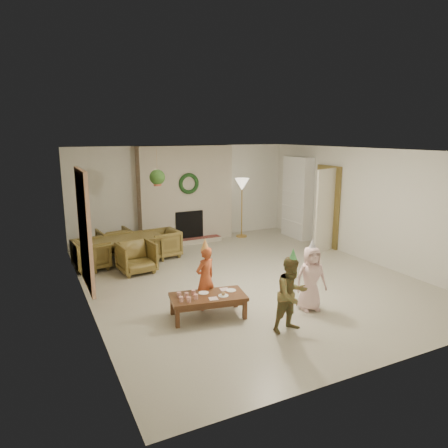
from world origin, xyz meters
TOP-DOWN VIEW (x-y plane):
  - floor at (0.00, 0.00)m, footprint 7.00×7.00m
  - ceiling at (0.00, 0.00)m, footprint 7.00×7.00m
  - wall_back at (0.00, 3.50)m, footprint 7.00×0.00m
  - wall_front at (0.00, -3.50)m, footprint 7.00×0.00m
  - wall_left at (-3.00, 0.00)m, footprint 0.00×7.00m
  - wall_right at (3.00, 0.00)m, footprint 0.00×7.00m
  - fireplace_mass at (0.00, 3.30)m, footprint 2.50×0.40m
  - fireplace_hearth at (0.00, 2.95)m, footprint 1.60×0.30m
  - fireplace_firebox at (0.00, 3.12)m, footprint 0.75×0.12m
  - fireplace_wreath at (0.00, 3.07)m, footprint 0.54×0.10m
  - floor_lamp_base at (1.51, 3.00)m, footprint 0.30×0.30m
  - floor_lamp_post at (1.51, 3.00)m, footprint 0.03×0.03m
  - floor_lamp_shade at (1.51, 3.00)m, footprint 0.39×0.39m
  - bookshelf_carcass at (2.84, 2.30)m, footprint 0.30×1.00m
  - bookshelf_shelf_a at (2.82, 2.30)m, footprint 0.30×0.92m
  - bookshelf_shelf_b at (2.82, 2.30)m, footprint 0.30×0.92m
  - bookshelf_shelf_c at (2.82, 2.30)m, footprint 0.30×0.92m
  - bookshelf_shelf_d at (2.82, 2.30)m, footprint 0.30×0.92m
  - books_row_lower at (2.80, 2.15)m, footprint 0.20×0.40m
  - books_row_mid at (2.80, 2.35)m, footprint 0.20×0.44m
  - books_row_upper at (2.80, 2.20)m, footprint 0.20×0.36m
  - door_frame at (2.96, 1.20)m, footprint 0.05×0.86m
  - door_leaf at (2.58, 0.82)m, footprint 0.77×0.32m
  - curtain_panel at (-2.96, 0.20)m, footprint 0.06×1.20m
  - dining_table at (-1.94, 2.02)m, footprint 1.74×1.10m
  - dining_chair_near at (-1.86, 1.30)m, footprint 0.76×0.78m
  - dining_chair_far at (-2.02, 2.74)m, footprint 0.76×0.78m
  - dining_chair_left at (-2.66, 1.93)m, footprint 0.78×0.76m
  - dining_chair_right at (-1.04, 2.12)m, footprint 0.78×0.76m
  - hanging_plant_cord at (-1.30, 1.50)m, footprint 0.01×0.01m
  - hanging_plant_pot at (-1.30, 1.50)m, footprint 0.16×0.16m
  - hanging_plant_foliage at (-1.30, 1.50)m, footprint 0.32×0.32m
  - coffee_table_top at (-1.39, -1.26)m, footprint 1.24×0.77m
  - coffee_table_apron at (-1.39, -1.26)m, footprint 1.13×0.66m
  - coffee_leg_fl at (-1.94, -1.40)m, footprint 0.07×0.07m
  - coffee_leg_fr at (-0.91, -1.58)m, footprint 0.07×0.07m
  - coffee_leg_bl at (-1.86, -0.94)m, footprint 0.07×0.07m
  - coffee_leg_br at (-0.83, -1.12)m, footprint 0.07×0.07m
  - cup_a at (-1.85, -1.31)m, footprint 0.07×0.07m
  - cup_b at (-1.82, -1.14)m, footprint 0.07×0.07m
  - cup_c at (-1.75, -1.38)m, footprint 0.07×0.07m
  - cup_d at (-1.72, -1.20)m, footprint 0.07×0.07m
  - cup_e at (-1.61, -1.33)m, footprint 0.07×0.07m
  - cup_f at (-1.58, -1.15)m, footprint 0.07×0.07m
  - plate_a at (-1.41, -1.15)m, footprint 0.19×0.19m
  - plate_b at (-1.18, -1.39)m, footprint 0.19×0.19m
  - plate_c at (-0.98, -1.24)m, footprint 0.19×0.19m
  - food_scoop at (-1.18, -1.39)m, footprint 0.07×0.07m
  - napkin_left at (-1.37, -1.42)m, footprint 0.15×0.15m
  - napkin_right at (-1.05, -1.16)m, footprint 0.15×0.15m
  - child_red at (-1.30, -0.96)m, footprint 0.44×0.37m
  - party_hat_red at (-1.30, -0.96)m, footprint 0.14×0.14m
  - child_plaid at (-0.49, -2.20)m, footprint 0.57×0.47m
  - party_hat_plaid at (-0.49, -2.20)m, footprint 0.16×0.16m
  - child_pink at (0.22, -1.73)m, footprint 0.58×0.45m
  - party_hat_pink at (0.22, -1.73)m, footprint 0.18×0.18m

SIDE VIEW (x-z plane):
  - floor at x=0.00m, z-range 0.00..0.00m
  - floor_lamp_base at x=1.51m, z-range 0.00..0.03m
  - fireplace_hearth at x=0.00m, z-range 0.00..0.12m
  - coffee_leg_fl at x=-1.94m, z-range 0.00..0.30m
  - coffee_leg_fr at x=-0.91m, z-range 0.00..0.30m
  - coffee_leg_bl at x=-1.86m, z-range 0.00..0.30m
  - coffee_leg_br at x=-0.83m, z-range 0.00..0.30m
  - coffee_table_apron at x=-1.39m, z-range 0.23..0.30m
  - dining_table at x=-1.94m, z-range 0.00..0.58m
  - dining_chair_near at x=-1.86m, z-range 0.00..0.64m
  - dining_chair_far at x=-2.02m, z-range 0.00..0.64m
  - dining_chair_left at x=-2.66m, z-range 0.00..0.64m
  - dining_chair_right at x=-1.04m, z-range 0.00..0.64m
  - coffee_table_top at x=-1.39m, z-range 0.30..0.36m
  - napkin_left at x=-1.37m, z-range 0.36..0.36m
  - napkin_right at x=-1.05m, z-range 0.36..0.36m
  - plate_a at x=-1.41m, z-range 0.36..0.36m
  - plate_b at x=-1.18m, z-range 0.36..0.36m
  - plate_c at x=-0.98m, z-range 0.36..0.36m
  - food_scoop at x=-1.18m, z-range 0.36..0.42m
  - cup_a at x=-1.85m, z-range 0.36..0.44m
  - cup_b at x=-1.82m, z-range 0.36..0.44m
  - cup_c at x=-1.75m, z-range 0.36..0.44m
  - cup_d at x=-1.72m, z-range 0.36..0.44m
  - cup_e at x=-1.61m, z-range 0.36..0.44m
  - cup_f at x=-1.58m, z-range 0.36..0.44m
  - fireplace_firebox at x=0.00m, z-range 0.07..0.82m
  - bookshelf_shelf_a at x=2.82m, z-range 0.43..0.47m
  - child_red at x=-1.30m, z-range 0.00..1.04m
  - child_pink at x=0.22m, z-range 0.00..1.06m
  - child_plaid at x=-0.49m, z-range 0.00..1.11m
  - books_row_lower at x=2.80m, z-range 0.47..0.71m
  - floor_lamp_post at x=1.51m, z-range 0.03..1.48m
  - bookshelf_shelf_b at x=2.82m, z-range 0.83..0.86m
  - books_row_mid at x=2.80m, z-range 0.87..1.11m
  - door_leaf at x=2.58m, z-range 0.00..2.00m
  - door_frame at x=2.96m, z-range 0.00..2.04m
  - party_hat_red at x=-1.30m, z-range 0.99..1.19m
  - party_hat_pink at x=0.22m, z-range 1.00..1.20m
  - bookshelf_carcass at x=2.84m, z-range 0.00..2.20m
  - party_hat_plaid at x=-0.49m, z-range 1.06..1.24m
  - wall_back at x=0.00m, z-range -2.25..4.75m
  - wall_front at x=0.00m, z-range -2.25..4.75m
  - wall_left at x=-3.00m, z-range -2.25..4.75m
  - wall_right at x=3.00m, z-range -2.25..4.75m
  - fireplace_mass at x=0.00m, z-range 0.00..2.50m
  - bookshelf_shelf_c at x=2.82m, z-range 1.24..1.26m
  - curtain_panel at x=-2.96m, z-range 0.25..2.25m
  - books_row_upper at x=2.80m, z-range 1.27..1.49m
  - floor_lamp_shade at x=1.51m, z-range 1.30..1.62m
  - fireplace_wreath at x=0.00m, z-range 1.28..1.82m
  - bookshelf_shelf_d at x=2.82m, z-range 1.64..1.66m
  - hanging_plant_pot at x=-1.30m, z-range 1.74..1.86m
  - hanging_plant_foliage at x=-1.30m, z-range 1.76..2.08m
  - hanging_plant_cord at x=-1.30m, z-range 1.80..2.50m
  - ceiling at x=0.00m, z-range 2.50..2.50m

